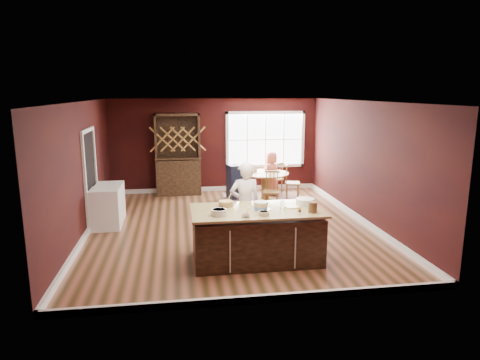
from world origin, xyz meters
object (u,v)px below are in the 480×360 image
kitchen_island (257,236)px  toddler (236,169)px  dining_table (265,181)px  layer_cake (261,206)px  chair_south (271,190)px  high_chair (235,181)px  dryer (110,202)px  baker (245,204)px  chair_north (275,178)px  hutch (178,155)px  chair_east (293,182)px  washer (106,209)px  seated_woman (271,174)px

kitchen_island → toddler: 4.50m
dining_table → layer_cake: (-0.94, -4.13, 0.45)m
chair_south → high_chair: high_chair is taller
dining_table → dryer: 4.08m
layer_cake → baker: bearing=100.5°
high_chair → dining_table: bearing=-35.8°
layer_cake → chair_south: 3.42m
chair_north → dryer: (-4.30, -1.99, -0.03)m
chair_north → hutch: 2.84m
kitchen_island → toddler: size_ratio=8.64×
kitchen_island → dining_table: (1.01, 4.12, 0.10)m
chair_south → high_chair: 1.40m
baker → layer_cake: size_ratio=4.82×
dining_table → chair_east: bearing=2.4°
chair_east → high_chair: (-1.54, 0.27, 0.01)m
chair_south → toddler: chair_south is taller
kitchen_island → chair_north: chair_north is taller
kitchen_island → baker: bearing=95.5°
high_chair → toddler: high_chair is taller
kitchen_island → high_chair: 4.44m
chair_south → washer: 3.98m
kitchen_island → chair_south: (0.99, 3.25, 0.04)m
kitchen_island → hutch: size_ratio=0.98×
dining_table → kitchen_island: bearing=-103.8°
kitchen_island → dining_table: kitchen_island is taller
kitchen_island → chair_east: 4.52m
seated_woman → washer: bearing=-8.3°
chair_south → dining_table: bearing=105.9°
dryer → high_chair: bearing=26.9°
dining_table → washer: (-3.88, -1.91, -0.10)m
dining_table → chair_east: size_ratio=1.31×
baker → washer: 3.15m
washer → chair_east: bearing=22.6°
high_chair → washer: high_chair is taller
washer → high_chair: bearing=35.5°
dining_table → baker: bearing=-108.1°
kitchen_island → layer_cake: size_ratio=6.71×
toddler → dryer: bearing=-152.7°
seated_woman → layer_cake: bearing=36.7°
kitchen_island → chair_east: bearing=66.7°
layer_cake → hutch: bearing=104.8°
seated_woman → washer: (-4.16, -2.41, -0.19)m
dining_table → baker: 3.51m
chair_north → seated_woman: 0.30m
washer → hutch: bearing=61.9°
layer_cake → seated_woman: 4.81m
kitchen_island → high_chair: bearing=86.9°
hutch → dining_table: bearing=-24.1°
seated_woman → kitchen_island: bearing=35.9°
baker → seated_woman: (1.38, 3.84, -0.18)m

